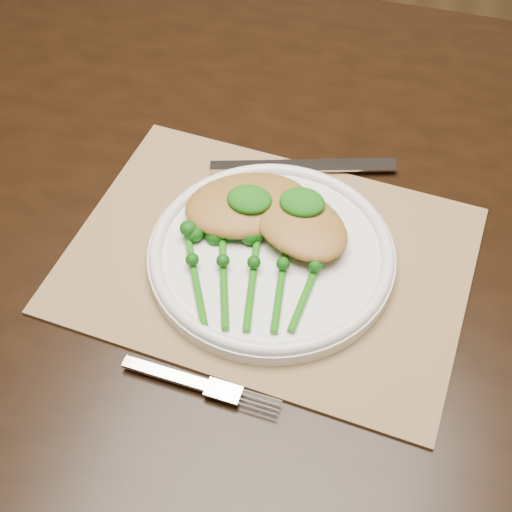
% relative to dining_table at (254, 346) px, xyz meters
% --- Properties ---
extents(floor, '(4.00, 4.00, 0.00)m').
position_rel_dining_table_xyz_m(floor, '(-0.05, 0.05, -0.38)').
color(floor, brown).
rests_on(floor, ground).
extents(dining_table, '(1.62, 0.94, 0.75)m').
position_rel_dining_table_xyz_m(dining_table, '(0.00, 0.00, 0.00)').
color(dining_table, black).
rests_on(dining_table, ground).
extents(placemat, '(0.47, 0.36, 0.00)m').
position_rel_dining_table_xyz_m(placemat, '(0.05, -0.11, 0.37)').
color(placemat, olive).
rests_on(placemat, dining_table).
extents(dinner_plate, '(0.27, 0.27, 0.02)m').
position_rel_dining_table_xyz_m(dinner_plate, '(0.05, -0.12, 0.39)').
color(dinner_plate, white).
rests_on(dinner_plate, placemat).
extents(knife, '(0.23, 0.08, 0.01)m').
position_rel_dining_table_xyz_m(knife, '(0.03, 0.03, 0.38)').
color(knife, silver).
rests_on(knife, placemat).
extents(fork, '(0.16, 0.03, 0.00)m').
position_rel_dining_table_xyz_m(fork, '(0.03, -0.29, 0.38)').
color(fork, silver).
rests_on(fork, placemat).
extents(chicken_fillet_left, '(0.17, 0.15, 0.03)m').
position_rel_dining_table_xyz_m(chicken_fillet_left, '(0.01, -0.07, 0.41)').
color(chicken_fillet_left, olive).
rests_on(chicken_fillet_left, dinner_plate).
extents(chicken_fillet_right, '(0.15, 0.14, 0.03)m').
position_rel_dining_table_xyz_m(chicken_fillet_right, '(0.07, -0.08, 0.41)').
color(chicken_fillet_right, olive).
rests_on(chicken_fillet_right, dinner_plate).
extents(pesto_dollop_left, '(0.05, 0.04, 0.02)m').
position_rel_dining_table_xyz_m(pesto_dollop_left, '(0.01, -0.07, 0.42)').
color(pesto_dollop_left, '#0D4A0A').
rests_on(pesto_dollop_left, chicken_fillet_left).
extents(pesto_dollop_right, '(0.05, 0.04, 0.02)m').
position_rel_dining_table_xyz_m(pesto_dollop_right, '(0.07, -0.07, 0.43)').
color(pesto_dollop_right, '#0D4A0A').
rests_on(pesto_dollop_right, chicken_fillet_right).
extents(broccolini_bundle, '(0.17, 0.18, 0.04)m').
position_rel_dining_table_xyz_m(broccolini_bundle, '(0.04, -0.16, 0.40)').
color(broccolini_bundle, '#19670D').
rests_on(broccolini_bundle, dinner_plate).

